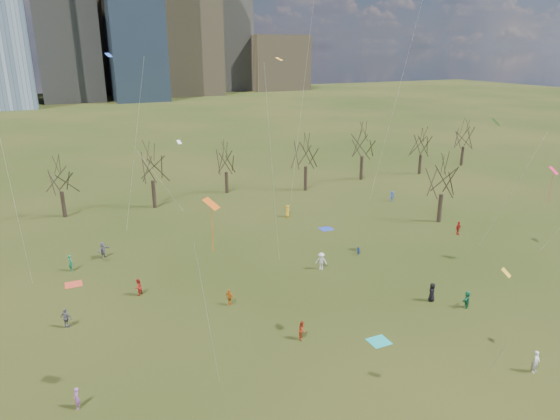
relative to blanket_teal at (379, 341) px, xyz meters
name	(u,v)px	position (x,y,z in m)	size (l,w,h in m)	color
ground	(342,334)	(-2.05, 2.17, -0.01)	(500.00, 500.00, 0.00)	black
downtown_skyline	(76,4)	(-4.49, 212.82, 38.99)	(212.50, 78.00, 118.00)	slate
bare_tree_row	(205,166)	(-2.14, 39.40, 6.10)	(113.04, 29.80, 9.50)	black
blanket_teal	(379,341)	(0.00, 0.00, 0.00)	(1.60, 1.50, 0.03)	#1BA6A2
blanket_navy	(326,229)	(9.00, 24.03, 0.00)	(1.60, 1.50, 0.03)	#2640B2
blanket_crimson	(74,284)	(-21.27, 20.78, 0.00)	(1.60, 1.50, 0.03)	#CE4129
person_1	(536,362)	(7.83, -7.85, 0.83)	(0.62, 0.41, 1.70)	silver
person_2	(302,330)	(-5.31, 2.91, 0.77)	(0.76, 0.59, 1.57)	#B53719
person_4	(230,297)	(-8.72, 10.52, 0.76)	(0.91, 0.38, 1.55)	orange
person_5	(467,299)	(10.28, 1.24, 0.79)	(1.49, 0.48, 1.61)	#186E42
person_6	(432,292)	(8.27, 3.51, 0.87)	(0.86, 0.56, 1.76)	black
person_7	(77,398)	(-22.08, 1.81, 0.76)	(0.56, 0.37, 1.54)	#9750A1
person_8	(358,251)	(8.07, 15.24, 0.46)	(0.46, 0.36, 0.95)	#2545A1
person_9	(321,261)	(2.45, 13.68, 0.92)	(1.21, 0.70, 1.88)	silver
person_10	(458,228)	(22.83, 15.50, 0.83)	(0.99, 0.41, 1.69)	red
person_11	(103,250)	(-17.81, 26.37, 0.90)	(1.70, 0.54, 1.84)	slate
person_12	(287,211)	(6.55, 30.35, 0.82)	(0.82, 0.53, 1.67)	#F1A81A
person_13	(71,263)	(-21.26, 24.20, 0.89)	(0.66, 0.43, 1.80)	#1A784D
person_14	(138,287)	(-15.84, 15.86, 0.81)	(0.80, 0.62, 1.64)	#B21E19
person_15	(392,196)	(23.94, 30.40, 0.77)	(1.01, 0.58, 1.56)	#263FA5
person_16	(66,318)	(-22.21, 12.57, 0.85)	(1.02, 0.42, 1.74)	slate
kites_airborne	(312,128)	(1.91, 15.20, 14.53)	(50.28, 48.51, 33.60)	#DB5912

